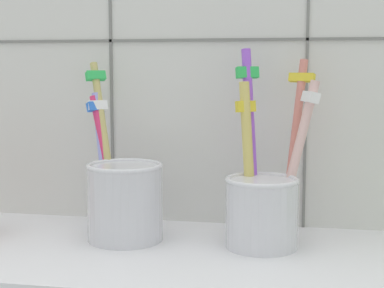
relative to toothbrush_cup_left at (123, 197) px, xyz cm
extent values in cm
cube|color=silver|center=(7.00, -2.97, -5.33)|extent=(64.00, 22.00, 2.00)
cube|color=silver|center=(7.00, 9.03, 16.17)|extent=(64.00, 2.00, 45.00)
cube|color=gray|center=(-3.67, 7.93, 16.17)|extent=(0.30, 0.20, 45.00)
cube|color=gray|center=(17.67, 7.93, 16.17)|extent=(0.30, 0.20, 45.00)
cube|color=gray|center=(7.00, 7.93, 15.70)|extent=(64.00, 0.20, 0.30)
cylinder|color=silver|center=(0.23, -0.23, -0.59)|extent=(7.44, 7.44, 7.47)
torus|color=silver|center=(0.23, -0.23, 3.14)|extent=(7.57, 7.57, 0.50)
cylinder|color=#DF3065|center=(-2.49, 2.49, 2.90)|extent=(5.08, 4.63, 13.96)
cube|color=blue|center=(-4.09, 3.91, 8.68)|extent=(2.00, 2.07, 1.15)
cylinder|color=#999CE9|center=(-3.01, 2.66, 3.07)|extent=(3.67, 4.65, 14.23)
cube|color=white|center=(-4.00, 4.03, 8.75)|extent=(2.34, 2.13, 1.21)
cylinder|color=tan|center=(-2.76, 2.88, 4.65)|extent=(5.28, 6.49, 17.45)
cube|color=green|center=(-4.47, 5.09, 11.89)|extent=(2.29, 2.12, 1.16)
cylinder|color=silver|center=(13.77, -0.23, -1.07)|extent=(6.88, 6.88, 6.53)
torus|color=silver|center=(13.77, -0.23, 2.20)|extent=(7.03, 7.03, 0.50)
cylinder|color=#D7C564|center=(12.22, 1.97, 3.72)|extent=(2.56, 2.98, 15.43)
cube|color=yellow|center=(11.85, 2.48, 8.98)|extent=(2.06, 1.78, 1.15)
cylinder|color=beige|center=(16.77, 2.13, 3.79)|extent=(4.70, 2.64, 15.66)
cube|color=white|center=(18.10, 2.68, 9.93)|extent=(1.98, 2.72, 1.23)
cylinder|color=#9A54E1|center=(12.33, 3.29, 5.34)|extent=(2.75, 4.40, 18.71)
cube|color=green|center=(11.80, 4.41, 12.27)|extent=(2.44, 1.80, 1.23)
cylinder|color=#D57C6F|center=(16.57, 3.43, 4.81)|extent=(2.73, 5.28, 17.68)
cube|color=yellow|center=(17.20, 5.05, 11.77)|extent=(2.75, 1.80, 1.00)
camera|label=1|loc=(17.74, -57.21, 12.81)|focal=57.01mm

